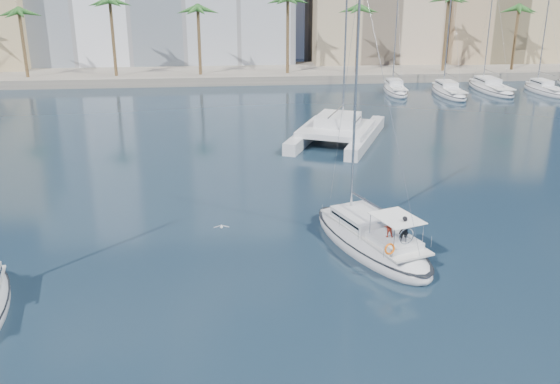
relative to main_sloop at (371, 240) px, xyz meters
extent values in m
plane|color=black|center=(-5.56, -0.21, -0.51)|extent=(160.00, 160.00, 0.00)
cube|color=gray|center=(-5.56, 60.79, 0.09)|extent=(120.00, 14.00, 1.20)
cube|color=#C4AA8D|center=(16.44, 69.79, 9.49)|extent=(20.00, 14.00, 20.00)
cube|color=tan|center=(36.44, 67.79, 8.49)|extent=(18.00, 12.00, 18.00)
cylinder|color=brown|center=(-5.56, 56.79, 4.74)|extent=(0.44, 0.44, 10.50)
sphere|color=#275920|center=(-5.56, 56.79, 9.99)|extent=(3.60, 3.60, 3.60)
cylinder|color=brown|center=(28.44, 56.79, 4.74)|extent=(0.44, 0.44, 10.50)
sphere|color=#275920|center=(28.44, 56.79, 9.99)|extent=(3.60, 3.60, 3.60)
ellipsoid|color=silver|center=(0.00, 0.00, -0.18)|extent=(6.91, 11.45, 2.27)
ellipsoid|color=black|center=(0.00, 0.00, 0.15)|extent=(6.97, 11.56, 0.18)
cube|color=silver|center=(0.07, -0.19, 0.68)|extent=(5.05, 8.54, 0.12)
cube|color=silver|center=(-0.35, 0.99, 1.04)|extent=(3.39, 4.14, 0.60)
cube|color=black|center=(-0.35, 0.99, 1.06)|extent=(3.27, 3.75, 0.14)
cylinder|color=#B7BABF|center=(-0.77, 2.18, 7.90)|extent=(0.15, 0.15, 14.31)
cylinder|color=#B7BABF|center=(-0.04, 0.10, 2.24)|extent=(1.57, 4.19, 0.11)
cube|color=silver|center=(0.77, -2.17, 0.92)|extent=(2.86, 3.26, 0.36)
cube|color=white|center=(0.80, -2.27, 2.29)|extent=(2.86, 3.26, 0.04)
torus|color=silver|center=(1.12, -3.16, 1.59)|extent=(0.92, 0.37, 0.96)
torus|color=#EA5D0C|center=(0.00, -4.00, 1.29)|extent=(0.66, 0.39, 0.64)
imported|color=black|center=(1.06, -2.80, 1.85)|extent=(0.56, 0.39, 1.50)
imported|color=#9D2A18|center=(0.46, -2.05, 1.66)|extent=(0.63, 0.55, 1.11)
cube|color=silver|center=(0.01, 25.21, 0.04)|extent=(6.54, 12.71, 1.10)
cube|color=silver|center=(5.03, 22.97, 0.04)|extent=(6.54, 12.71, 1.10)
cube|color=silver|center=(2.25, 23.48, 0.79)|extent=(8.56, 9.20, 0.50)
cube|color=silver|center=(2.52, 24.09, 1.49)|extent=(4.99, 5.16, 1.00)
cube|color=black|center=(2.52, 24.09, 1.54)|extent=(4.79, 4.68, 0.18)
cylinder|color=#B7BABF|center=(3.34, 25.92, 9.91)|extent=(0.18, 0.18, 17.84)
ellipsoid|color=silver|center=(-8.69, 1.78, 0.44)|extent=(0.19, 0.36, 0.17)
sphere|color=silver|center=(-8.69, 1.95, 0.46)|extent=(0.09, 0.09, 0.09)
cube|color=gray|center=(-8.95, 1.78, 0.47)|extent=(0.42, 0.15, 0.10)
cube|color=gray|center=(-8.44, 1.78, 0.47)|extent=(0.42, 0.15, 0.10)
camera|label=1|loc=(-8.55, -32.73, 15.10)|focal=40.00mm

